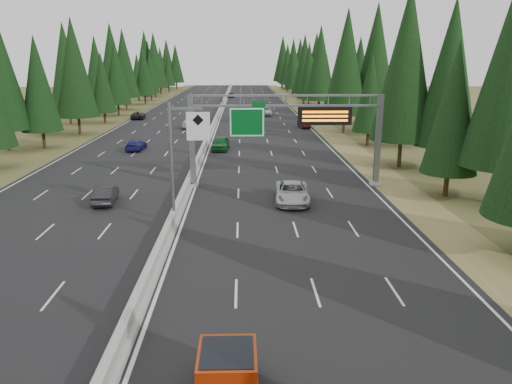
% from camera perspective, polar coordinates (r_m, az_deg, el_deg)
% --- Properties ---
extents(road, '(32.00, 260.00, 0.08)m').
position_cam_1_polar(road, '(87.68, -4.64, 7.89)').
color(road, black).
rests_on(road, ground).
extents(shoulder_right, '(3.60, 260.00, 0.06)m').
position_cam_1_polar(shoulder_right, '(88.56, 7.05, 7.89)').
color(shoulder_right, olive).
rests_on(shoulder_right, ground).
extents(shoulder_left, '(3.60, 260.00, 0.06)m').
position_cam_1_polar(shoulder_left, '(90.38, -16.09, 7.57)').
color(shoulder_left, '#4E4E24').
rests_on(shoulder_left, ground).
extents(median_barrier, '(0.70, 260.00, 0.85)m').
position_cam_1_polar(median_barrier, '(87.64, -4.65, 8.14)').
color(median_barrier, '#989993').
rests_on(median_barrier, road).
extents(sign_gantry, '(16.75, 0.98, 7.80)m').
position_cam_1_polar(sign_gantry, '(42.37, 4.30, 7.52)').
color(sign_gantry, slate).
rests_on(sign_gantry, road).
extents(hov_sign_pole, '(2.80, 0.50, 8.00)m').
position_cam_1_polar(hov_sign_pole, '(32.68, -8.65, 4.22)').
color(hov_sign_pole, slate).
rests_on(hov_sign_pole, road).
extents(tree_row_right, '(11.94, 243.63, 18.98)m').
position_cam_1_polar(tree_row_right, '(81.61, 10.97, 13.67)').
color(tree_row_right, black).
rests_on(tree_row_right, ground).
extents(tree_row_left, '(11.55, 245.34, 18.84)m').
position_cam_1_polar(tree_row_left, '(88.65, -19.62, 13.11)').
color(tree_row_left, black).
rests_on(tree_row_left, ground).
extents(silver_minivan, '(2.84, 5.63, 1.53)m').
position_cam_1_polar(silver_minivan, '(38.23, 4.14, -0.06)').
color(silver_minivan, silver).
rests_on(silver_minivan, road).
extents(red_pickup, '(1.95, 5.46, 1.78)m').
position_cam_1_polar(red_pickup, '(16.47, -3.33, -20.89)').
color(red_pickup, black).
rests_on(red_pickup, road).
extents(car_ahead_green, '(2.24, 4.89, 1.62)m').
position_cam_1_polar(car_ahead_green, '(60.63, -4.07, 5.58)').
color(car_ahead_green, '#125223').
rests_on(car_ahead_green, road).
extents(car_ahead_dkred, '(1.79, 4.12, 1.32)m').
position_cam_1_polar(car_ahead_dkred, '(80.92, 5.49, 7.79)').
color(car_ahead_dkred, '#4C0A10').
rests_on(car_ahead_dkred, road).
extents(car_ahead_dkgrey, '(2.54, 5.25, 1.47)m').
position_cam_1_polar(car_ahead_dkgrey, '(76.31, -0.24, 7.48)').
color(car_ahead_dkgrey, black).
rests_on(car_ahead_dkgrey, road).
extents(car_ahead_white, '(2.63, 5.65, 1.57)m').
position_cam_1_polar(car_ahead_white, '(99.01, 1.01, 9.22)').
color(car_ahead_white, silver).
rests_on(car_ahead_white, road).
extents(car_ahead_far, '(2.01, 4.33, 1.44)m').
position_cam_1_polar(car_ahead_far, '(146.47, -2.87, 11.03)').
color(car_ahead_far, black).
rests_on(car_ahead_far, road).
extents(car_onc_near, '(1.83, 4.28, 1.37)m').
position_cam_1_polar(car_onc_near, '(39.65, -16.83, -0.24)').
color(car_onc_near, black).
rests_on(car_onc_near, road).
extents(car_onc_blue, '(2.06, 4.60, 1.31)m').
position_cam_1_polar(car_onc_blue, '(62.07, -13.55, 5.27)').
color(car_onc_blue, navy).
rests_on(car_onc_blue, road).
extents(car_onc_white, '(1.83, 4.41, 1.49)m').
position_cam_1_polar(car_onc_white, '(80.74, -7.74, 7.77)').
color(car_onc_white, silver).
rests_on(car_onc_white, road).
extents(car_onc_far, '(2.60, 5.06, 1.37)m').
position_cam_1_polar(car_onc_far, '(95.25, -13.31, 8.54)').
color(car_onc_far, black).
rests_on(car_onc_far, road).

